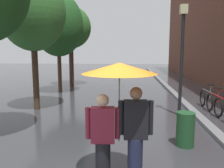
{
  "coord_description": "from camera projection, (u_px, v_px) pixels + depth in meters",
  "views": [
    {
      "loc": [
        0.78,
        -2.98,
        2.31
      ],
      "look_at": [
        0.24,
        3.63,
        1.35
      ],
      "focal_mm": 35.73,
      "sensor_mm": 36.0,
      "label": 1
    }
  ],
  "objects": [
    {
      "name": "litter_bin",
      "position": [
        185.0,
        129.0,
        5.47
      ],
      "size": [
        0.44,
        0.44,
        0.85
      ],
      "primitive_type": "cylinder",
      "color": "#1E4C28",
      "rests_on": "ground"
    },
    {
      "name": "parked_bicycle_3",
      "position": [
        223.0,
        102.0,
        8.65
      ],
      "size": [
        1.1,
        0.73,
        0.96
      ],
      "color": "black",
      "rests_on": "ground"
    },
    {
      "name": "street_tree_3",
      "position": [
        70.0,
        28.0,
        14.83
      ],
      "size": [
        2.73,
        2.73,
        5.3
      ],
      "color": "#473323",
      "rests_on": "ground"
    },
    {
      "name": "couple_under_umbrella",
      "position": [
        120.0,
        103.0,
        3.7
      ],
      "size": [
        1.24,
        1.24,
        2.14
      ],
      "color": "black",
      "rests_on": "ground"
    },
    {
      "name": "kerb_strip",
      "position": [
        172.0,
        91.0,
        12.93
      ],
      "size": [
        0.3,
        36.0,
        0.12
      ],
      "primitive_type": "cube",
      "color": "slate",
      "rests_on": "ground"
    },
    {
      "name": "street_tree_2",
      "position": [
        58.0,
        25.0,
        12.26
      ],
      "size": [
        2.76,
        2.76,
        5.51
      ],
      "color": "#473323",
      "rests_on": "ground"
    },
    {
      "name": "parked_bicycle_4",
      "position": [
        215.0,
        98.0,
        9.47
      ],
      "size": [
        1.1,
        0.73,
        0.96
      ],
      "color": "black",
      "rests_on": "ground"
    },
    {
      "name": "street_lamp_post",
      "position": [
        182.0,
        52.0,
        7.86
      ],
      "size": [
        0.24,
        0.24,
        3.92
      ],
      "color": "black",
      "rests_on": "ground"
    },
    {
      "name": "street_tree_1",
      "position": [
        32.0,
        12.0,
        8.5
      ],
      "size": [
        2.53,
        2.53,
        5.34
      ],
      "color": "#473323",
      "rests_on": "ground"
    }
  ]
}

